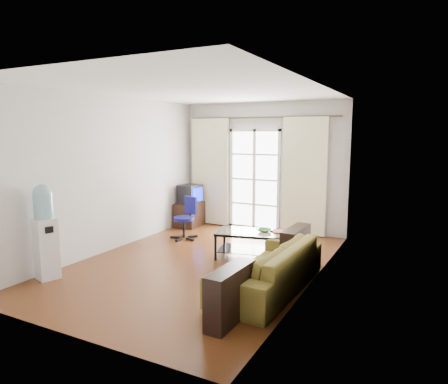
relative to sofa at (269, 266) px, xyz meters
The scene contains 20 objects.
floor 1.46m from the sofa, 160.09° to the left, with size 5.20×5.20×0.00m, color #5F3316.
ceiling 2.79m from the sofa, 160.09° to the left, with size 5.20×5.20×0.00m, color white.
wall_back 3.52m from the sofa, 113.52° to the left, with size 3.60×0.02×2.70m, color beige.
wall_front 2.71m from the sofa, 122.45° to the right, with size 3.60×0.02×2.70m, color beige.
wall_left 3.35m from the sofa, behind, with size 0.02×5.20×2.70m, color beige.
wall_right 1.24m from the sofa, 46.84° to the left, with size 0.02×5.20×2.70m, color beige.
french_door 3.46m from the sofa, 116.23° to the left, with size 1.16×0.06×2.15m.
curtain_rod 3.88m from the sofa, 114.22° to the left, with size 0.04×0.04×3.30m, color #4C3F2D.
curtain_left 4.01m from the sofa, 130.61° to the left, with size 0.90×0.07×2.35m, color #EEEEBF.
curtain_right 3.12m from the sofa, 97.56° to the left, with size 0.90×0.07×2.35m, color #EEEEBF.
radiator 3.04m from the sofa, 100.31° to the left, with size 0.64×0.12×0.64m, color #949497.
sofa is the anchor object (origin of this frame).
coffee_table 1.34m from the sofa, 123.68° to the left, with size 1.22×0.86×0.45m.
bowl 1.30m from the sofa, 114.12° to the left, with size 0.27×0.27×0.05m, color #349045.
book 1.33m from the sofa, 107.95° to the left, with size 0.24×0.27×0.02m, color red.
remote 1.33m from the sofa, 106.49° to the left, with size 0.17×0.05×0.02m, color black.
tv_stand 3.90m from the sofa, 137.50° to the left, with size 0.48×0.71×0.52m, color black.
crt_tv 3.91m from the sofa, 137.73° to the left, with size 0.49×0.49×0.41m.
task_chair 2.89m from the sofa, 145.37° to the left, with size 0.70×0.70×0.82m.
water_cooler 3.16m from the sofa, 159.73° to the right, with size 0.35×0.35×1.36m.
Camera 1 is at (3.14, -5.29, 2.06)m, focal length 32.00 mm.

